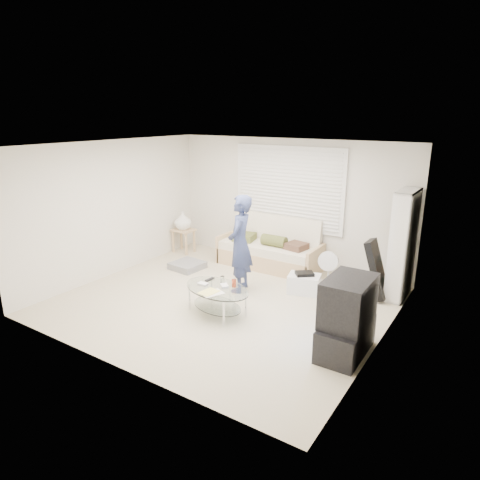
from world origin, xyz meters
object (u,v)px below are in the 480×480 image
Objects in this scene: tv_unit at (347,318)px; coffee_table at (217,293)px; bookshelf at (402,245)px; futon_sofa at (270,251)px.

coffee_table is (-2.03, 0.03, -0.16)m from tv_unit.
coffee_table is at bearing 179.28° from tv_unit.
bookshelf reaches higher than tv_unit.
bookshelf reaches higher than futon_sofa.
bookshelf is (2.51, -0.12, 0.57)m from futon_sofa.
futon_sofa is at bearing 177.30° from bookshelf.
bookshelf is 1.42× the size of coffee_table.
tv_unit reaches higher than futon_sofa.
tv_unit is 0.80× the size of coffee_table.
futon_sofa is at bearing 135.84° from tv_unit.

